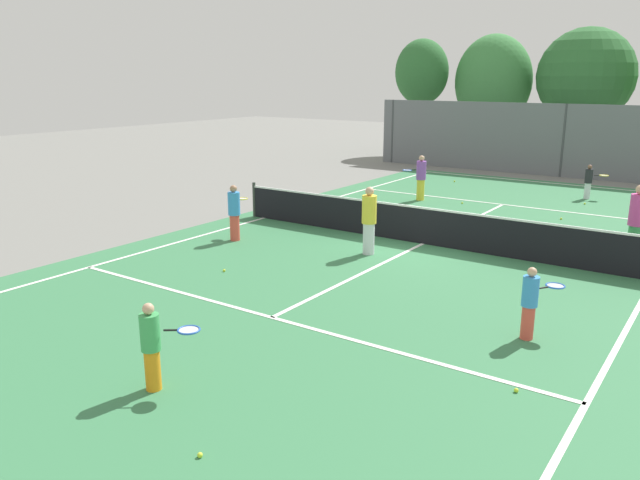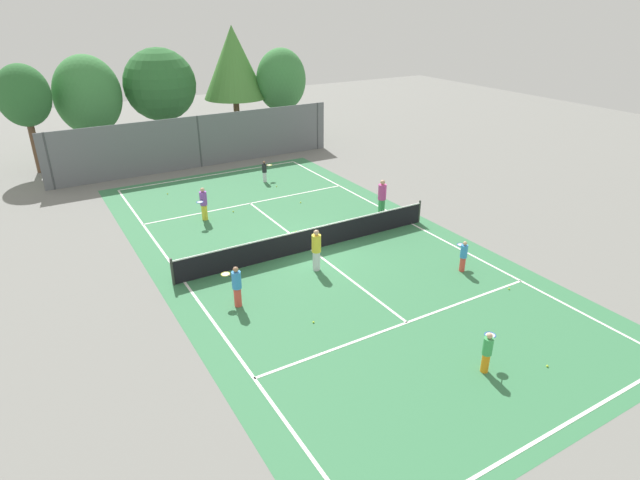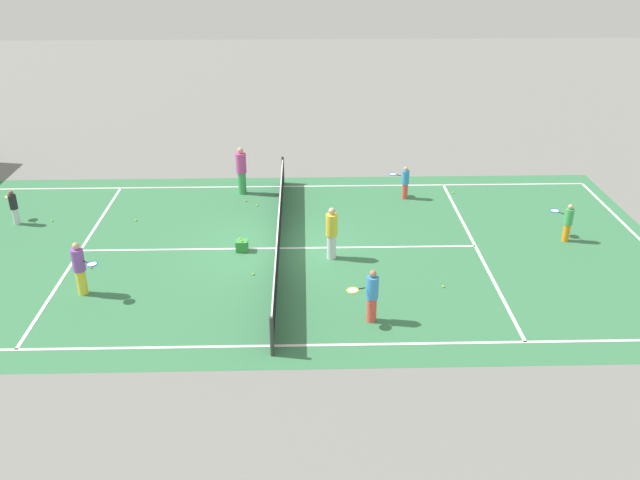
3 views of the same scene
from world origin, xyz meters
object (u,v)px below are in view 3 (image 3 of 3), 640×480
object	(u,v)px
tennis_ball_6	(257,205)
tennis_ball_10	(253,274)
player_3	(241,170)
player_5	(372,295)
tennis_ball_8	(52,221)
tennis_ball_9	(136,220)
tennis_ball_4	(277,227)
player_1	(567,222)
ball_crate	(242,246)
player_2	(80,268)
tennis_ball_2	(570,218)
player_4	(405,182)
player_6	(332,233)
player_0	(14,207)
tennis_ball_5	(246,201)
tennis_ball_3	(453,193)
tennis_ball_1	(443,287)
tennis_ball_0	(91,268)

from	to	relation	value
tennis_ball_6	tennis_ball_10	bearing A→B (deg)	-178.03
player_3	player_5	xyz separation A→B (m)	(-9.24, -4.12, -0.16)
tennis_ball_8	tennis_ball_9	size ratio (longest dim) A/B	1.00
tennis_ball_4	tennis_ball_9	distance (m)	5.06
player_1	player_3	size ratio (longest dim) A/B	0.71
tennis_ball_9	ball_crate	bearing A→B (deg)	-121.57
player_2	tennis_ball_2	distance (m)	16.50
player_4	player_6	xyz separation A→B (m)	(-4.88, 2.96, 0.21)
tennis_ball_6	player_0	bearing A→B (deg)	99.35
ball_crate	tennis_ball_6	distance (m)	3.69
tennis_ball_5	tennis_ball_8	xyz separation A→B (m)	(-1.65, 6.69, 0.00)
player_3	tennis_ball_5	bearing A→B (deg)	-167.68
tennis_ball_5	tennis_ball_10	distance (m)	5.81
player_0	tennis_ball_6	xyz separation A→B (m)	(1.37, -8.31, -0.62)
player_0	player_3	size ratio (longest dim) A/B	0.68
player_1	player_4	world-z (taller)	player_1
ball_crate	tennis_ball_5	size ratio (longest dim) A/B	6.45
player_6	tennis_ball_9	xyz separation A→B (m)	(3.00, 6.78, -0.84)
player_6	tennis_ball_8	distance (m)	10.23
player_0	tennis_ball_9	size ratio (longest dim) A/B	19.01
player_5	player_2	bearing A→B (deg)	78.52
player_3	tennis_ball_4	xyz separation A→B (m)	(-3.25, -1.45, -0.91)
player_1	player_5	world-z (taller)	player_5
tennis_ball_8	tennis_ball_9	bearing A→B (deg)	-91.11
player_5	tennis_ball_2	xyz separation A→B (m)	(6.45, -7.71, -0.76)
player_1	tennis_ball_9	distance (m)	14.71
tennis_ball_3	tennis_ball_9	bearing A→B (deg)	101.21
player_1	player_2	world-z (taller)	player_2
player_0	player_6	bearing A→B (deg)	-104.86
tennis_ball_2	player_2	bearing A→B (deg)	106.99
player_5	tennis_ball_9	xyz separation A→B (m)	(6.68, 7.67, -0.76)
tennis_ball_10	tennis_ball_5	bearing A→B (deg)	6.36
player_1	ball_crate	distance (m)	10.66
player_1	tennis_ball_1	size ratio (longest dim) A/B	19.79
tennis_ball_5	tennis_ball_10	bearing A→B (deg)	-173.64
player_5	tennis_ball_6	distance (m)	8.70
tennis_ball_0	tennis_ball_1	size ratio (longest dim) A/B	1.00
player_2	tennis_ball_8	bearing A→B (deg)	26.72
player_0	ball_crate	xyz separation A→B (m)	(-2.30, -8.03, -0.47)
player_0	player_2	bearing A→B (deg)	-142.98
tennis_ball_6	tennis_ball_9	world-z (taller)	same
tennis_ball_1	player_4	bearing A→B (deg)	1.77
player_1	tennis_ball_1	world-z (taller)	player_1
tennis_ball_3	tennis_ball_8	distance (m)	14.85
tennis_ball_8	tennis_ball_10	bearing A→B (deg)	-119.32
tennis_ball_2	tennis_ball_10	xyz separation A→B (m)	(-3.83, 10.99, 0.00)
player_3	tennis_ball_6	world-z (taller)	player_3
player_6	tennis_ball_4	xyz separation A→B (m)	(2.30, 1.77, -0.84)
tennis_ball_2	tennis_ball_1	bearing A→B (deg)	131.04
ball_crate	tennis_ball_2	distance (m)	11.66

